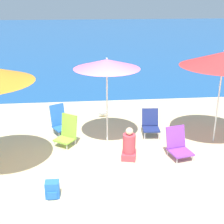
% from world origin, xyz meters
% --- Properties ---
extents(ground_plane, '(60.00, 60.00, 0.00)m').
position_xyz_m(ground_plane, '(0.00, 0.00, 0.00)').
color(ground_plane, beige).
extents(sea_water, '(60.00, 40.00, 0.01)m').
position_xyz_m(sea_water, '(0.00, 25.14, 0.00)').
color(sea_water, '#1E5699').
rests_on(sea_water, ground).
extents(beach_umbrella_red, '(2.07, 2.07, 2.37)m').
position_xyz_m(beach_umbrella_red, '(2.66, 1.55, 2.15)').
color(beach_umbrella_red, white).
rests_on(beach_umbrella_red, ground).
extents(beach_umbrella_pink, '(1.62, 1.62, 2.19)m').
position_xyz_m(beach_umbrella_pink, '(-0.10, 1.83, 2.04)').
color(beach_umbrella_pink, white).
rests_on(beach_umbrella_pink, ground).
extents(beach_chair_purple, '(0.60, 0.69, 0.70)m').
position_xyz_m(beach_chair_purple, '(1.49, 0.87, 0.30)').
color(beach_chair_purple, silver).
rests_on(beach_chair_purple, ground).
extents(beach_chair_navy, '(0.47, 0.57, 0.72)m').
position_xyz_m(beach_chair_navy, '(1.10, 2.09, 0.35)').
color(beach_chair_navy, silver).
rests_on(beach_chair_navy, ground).
extents(beach_chair_blue, '(0.60, 0.65, 0.81)m').
position_xyz_m(beach_chair_blue, '(-1.35, 2.46, 0.37)').
color(beach_chair_blue, silver).
rests_on(beach_chair_blue, ground).
extents(beach_chair_lime, '(0.63, 0.64, 0.78)m').
position_xyz_m(beach_chair_lime, '(-1.11, 1.76, 0.35)').
color(beach_chair_lime, silver).
rests_on(beach_chair_lime, ground).
extents(person_seated_near, '(0.41, 0.45, 0.78)m').
position_xyz_m(person_seated_near, '(0.33, 0.87, 0.31)').
color(person_seated_near, '#BF3F4C').
rests_on(person_seated_near, ground).
extents(backpack_blue, '(0.26, 0.23, 0.33)m').
position_xyz_m(backpack_blue, '(-1.33, -0.46, 0.16)').
color(backpack_blue, blue).
rests_on(backpack_blue, ground).
extents(seagull, '(0.27, 0.11, 0.23)m').
position_xyz_m(seagull, '(-0.08, 3.56, 0.14)').
color(seagull, gold).
rests_on(seagull, ground).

